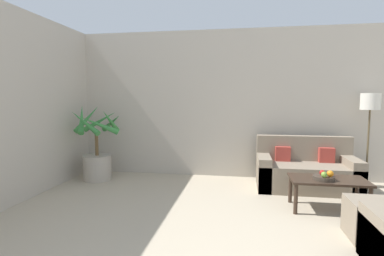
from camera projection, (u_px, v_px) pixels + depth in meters
wall_back at (272, 104)px, 5.38m from camera, size 8.73×0.06×2.70m
potted_palm at (97, 154)px, 5.33m from camera, size 0.85×0.94×1.36m
sofa_loveseat at (306, 172)px, 4.82m from camera, size 1.53×0.78×0.83m
floor_lamp at (370, 108)px, 4.80m from camera, size 0.29×0.29×1.54m
coffee_table at (328, 183)px, 3.89m from camera, size 0.96×0.52×0.41m
fruit_bowl at (324, 178)px, 3.82m from camera, size 0.27×0.27×0.05m
apple_red at (322, 173)px, 3.84m from camera, size 0.07×0.07×0.07m
apple_green at (324, 175)px, 3.73m from camera, size 0.07×0.07×0.07m
orange_fruit at (330, 174)px, 3.77m from camera, size 0.08×0.08×0.08m
ottoman at (381, 220)px, 3.07m from camera, size 0.64×0.46×0.41m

